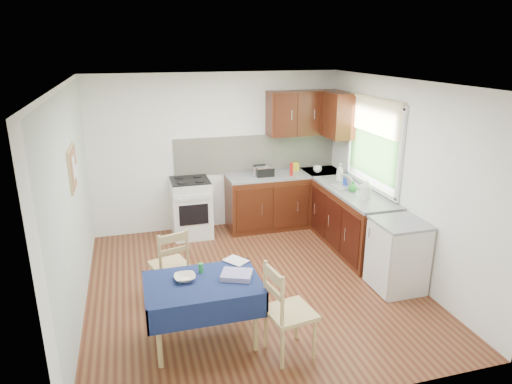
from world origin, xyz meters
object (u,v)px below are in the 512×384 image
object	(u,v)px
dish_rack	(347,186)
dining_table	(203,291)
chair_far	(171,263)
toaster	(259,170)
kettle	(366,190)
chair_near	(286,309)
sandwich_press	(264,171)

from	to	relation	value
dish_rack	dining_table	bearing A→B (deg)	-161.06
chair_far	toaster	distance (m)	2.51
kettle	dining_table	bearing A→B (deg)	-152.30
chair_near	dish_rack	size ratio (longest dim) A/B	2.43
chair_near	kettle	bearing A→B (deg)	-54.32
dining_table	dish_rack	distance (m)	3.06
chair_near	kettle	xyz separation A→B (m)	(1.73, 1.71, 0.50)
sandwich_press	kettle	size ratio (longest dim) A/B	1.11
sandwich_press	dish_rack	world-z (taller)	dish_rack
chair_far	sandwich_press	size ratio (longest dim) A/B	3.26
chair_far	toaster	xyz separation A→B (m)	(1.61, 1.86, 0.50)
toaster	chair_far	bearing A→B (deg)	-126.74
chair_far	toaster	size ratio (longest dim) A/B	3.76
chair_near	dish_rack	distance (m)	2.85
chair_near	kettle	world-z (taller)	kettle
toaster	dining_table	bearing A→B (deg)	-112.39
dish_rack	kettle	xyz separation A→B (m)	(0.01, -0.52, 0.09)
toaster	sandwich_press	xyz separation A→B (m)	(0.07, -0.01, -0.01)
kettle	chair_near	bearing A→B (deg)	-135.31
chair_near	sandwich_press	xyz separation A→B (m)	(0.73, 3.17, 0.47)
toaster	sandwich_press	distance (m)	0.08
chair_far	sandwich_press	bearing A→B (deg)	-148.09
chair_near	toaster	bearing A→B (deg)	-20.65
chair_near	toaster	size ratio (longest dim) A/B	3.99
sandwich_press	toaster	bearing A→B (deg)	153.55
toaster	kettle	distance (m)	1.82
dining_table	kettle	xyz separation A→B (m)	(2.46, 1.29, 0.43)
toaster	dish_rack	bearing A→B (deg)	-37.30
dish_rack	chair_near	bearing A→B (deg)	-145.19
dining_table	chair_near	xyz separation A→B (m)	(0.72, -0.42, -0.07)
dining_table	toaster	xyz separation A→B (m)	(1.38, 2.76, 0.41)
chair_far	toaster	bearing A→B (deg)	-146.63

